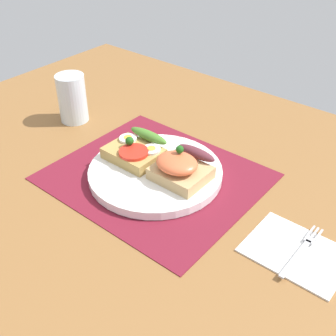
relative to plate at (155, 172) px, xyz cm
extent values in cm
cube|color=brown|center=(0.00, 0.00, -2.69)|extent=(120.00, 90.00, 3.20)
cube|color=maroon|center=(0.00, 0.00, -0.94)|extent=(36.49, 31.54, 0.30)
cylinder|color=white|center=(0.00, 0.00, 0.00)|extent=(24.64, 24.64, 1.58)
cube|color=#AF8D4A|center=(-5.37, 0.00, 1.85)|extent=(10.13, 7.76, 2.12)
cylinder|color=red|center=(-4.23, -1.12, 3.21)|extent=(5.50, 5.50, 0.60)
ellipsoid|color=#487D2A|center=(-5.37, 4.28, 3.81)|extent=(8.92, 2.20, 1.80)
sphere|color=#1E5919|center=(-6.28, 0.00, 4.31)|extent=(1.60, 1.60, 1.60)
cylinder|color=white|center=(-8.41, 1.72, 3.16)|extent=(3.43, 3.43, 0.50)
cylinder|color=yellow|center=(-8.41, 1.72, 3.49)|extent=(1.54, 1.54, 0.16)
cylinder|color=white|center=(-2.33, 1.65, 3.16)|extent=(3.43, 3.43, 0.50)
cylinder|color=yellow|center=(-2.33, 1.65, 3.49)|extent=(1.54, 1.54, 0.16)
cube|color=tan|center=(5.37, 0.69, 1.88)|extent=(9.31, 8.13, 2.19)
ellipsoid|color=#E4653B|center=(5.00, 0.49, 4.26)|extent=(7.63, 6.50, 2.56)
ellipsoid|color=#5C2831|center=(5.37, 5.15, 3.88)|extent=(7.91, 2.20, 1.80)
sphere|color=#1E5919|center=(4.57, 1.29, 6.23)|extent=(1.40, 1.40, 1.40)
cube|color=white|center=(28.68, -1.09, -0.79)|extent=(14.59, 11.01, 0.60)
cube|color=#B7B7BC|center=(29.31, -2.91, -0.33)|extent=(0.80, 9.10, 0.32)
cube|color=#B7B7BC|center=(29.31, 1.84, -0.33)|extent=(1.50, 1.20, 0.32)
cube|color=#B7B7BC|center=(28.66, 3.84, -0.33)|extent=(0.32, 2.80, 0.32)
cube|color=#B7B7BC|center=(29.31, 3.84, -0.33)|extent=(0.32, 2.80, 0.32)
cube|color=#B7B7BC|center=(29.96, 3.84, -0.33)|extent=(0.32, 2.80, 0.32)
cylinder|color=silver|center=(-28.45, 5.01, 4.26)|extent=(6.27, 6.27, 10.70)
camera|label=1|loc=(42.29, -47.81, 46.14)|focal=45.72mm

